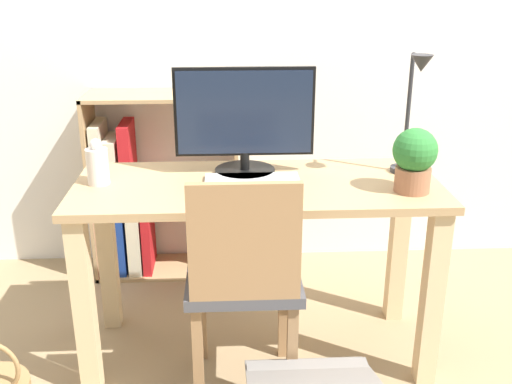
{
  "coord_description": "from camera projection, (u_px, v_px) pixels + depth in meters",
  "views": [
    {
      "loc": [
        -0.11,
        -2.09,
        1.48
      ],
      "look_at": [
        0.0,
        0.1,
        0.66
      ],
      "focal_mm": 42.0,
      "sensor_mm": 36.0,
      "label": 1
    }
  ],
  "objects": [
    {
      "name": "desk_lamp",
      "position": [
        414.0,
        103.0,
        2.2
      ],
      "size": [
        0.1,
        0.19,
        0.47
      ],
      "color": "#2D2D33",
      "rests_on": "desk"
    },
    {
      "name": "desk",
      "position": [
        257.0,
        221.0,
        2.28
      ],
      "size": [
        1.36,
        0.56,
        0.73
      ],
      "color": "tan",
      "rests_on": "ground_plane"
    },
    {
      "name": "vase",
      "position": [
        97.0,
        165.0,
        2.19
      ],
      "size": [
        0.08,
        0.08,
        0.17
      ],
      "color": "silver",
      "rests_on": "desk"
    },
    {
      "name": "wall_back",
      "position": [
        247.0,
        9.0,
        2.87
      ],
      "size": [
        8.0,
        0.05,
        2.6
      ],
      "color": "silver",
      "rests_on": "ground_plane"
    },
    {
      "name": "chair",
      "position": [
        244.0,
        277.0,
        2.06
      ],
      "size": [
        0.4,
        0.4,
        0.87
      ],
      "rotation": [
        0.0,
        0.0,
        0.01
      ],
      "color": "#4C4C51",
      "rests_on": "ground_plane"
    },
    {
      "name": "monitor",
      "position": [
        245.0,
        119.0,
        2.26
      ],
      "size": [
        0.53,
        0.23,
        0.41
      ],
      "color": "black",
      "rests_on": "desk"
    },
    {
      "name": "potted_plant",
      "position": [
        414.0,
        158.0,
        2.1
      ],
      "size": [
        0.16,
        0.16,
        0.23
      ],
      "color": "#9E6647",
      "rests_on": "desk"
    },
    {
      "name": "keyboard",
      "position": [
        252.0,
        180.0,
        2.23
      ],
      "size": [
        0.35,
        0.13,
        0.02
      ],
      "color": "silver",
      "rests_on": "desk"
    },
    {
      "name": "ground_plane",
      "position": [
        257.0,
        349.0,
        2.48
      ],
      "size": [
        10.0,
        10.0,
        0.0
      ],
      "primitive_type": "plane",
      "color": "#997F5B"
    },
    {
      "name": "bookshelf",
      "position": [
        140.0,
        198.0,
        3.0
      ],
      "size": [
        0.72,
        0.28,
        0.93
      ],
      "color": "tan",
      "rests_on": "ground_plane"
    }
  ]
}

